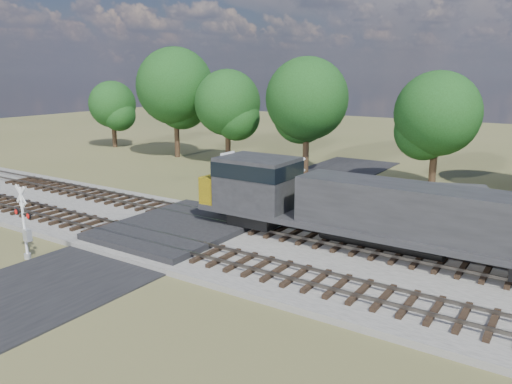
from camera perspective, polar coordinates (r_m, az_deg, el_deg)
The scene contains 10 objects.
ground at distance 29.13m, azimuth -9.20°, elevation -5.01°, with size 160.00×160.00×0.00m, color #4A4F2A.
ballast_bed at distance 24.27m, azimuth 9.57°, elevation -8.51°, with size 140.00×10.00×0.30m, color gray.
road at distance 29.11m, azimuth -9.20°, elevation -4.93°, with size 7.00×60.00×0.08m, color black.
crossing_panel at distance 29.38m, azimuth -8.56°, elevation -4.17°, with size 7.00×9.00×0.62m, color #262628.
track_near at distance 25.62m, azimuth -7.06°, elevation -6.59°, with size 140.00×2.60×0.33m.
track_far at distance 29.38m, azimuth -0.74°, elevation -3.81°, with size 140.00×2.60×0.33m.
crossing_signal_near at distance 27.40m, azimuth -24.87°, elevation -3.85°, with size 1.54×0.35×3.82m.
crossing_signal_far at distance 33.03m, azimuth 4.70°, elevation 0.23°, with size 1.54×0.34×3.83m.
equipment_shed at distance 30.14m, azimuth 21.42°, elevation -2.36°, with size 5.20×5.20×2.78m.
treeline at distance 42.30m, azimuth 19.82°, elevation 9.44°, with size 81.73×11.66×11.79m.
Camera 1 is at (18.84, -20.21, 9.22)m, focal length 35.00 mm.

